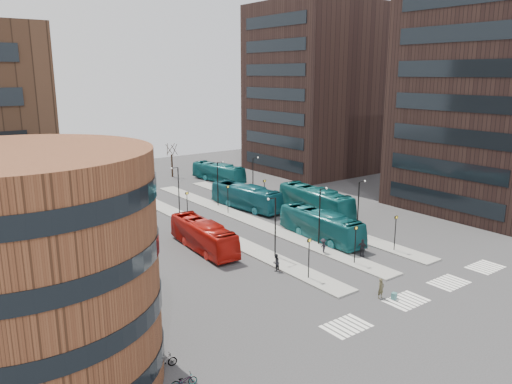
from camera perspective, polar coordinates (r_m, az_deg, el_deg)
ground at (r=41.96m, az=22.12°, el=-12.98°), size 160.00×160.00×0.00m
island_left at (r=59.35m, az=-5.58°, el=-4.18°), size 2.50×45.00×0.15m
island_mid at (r=62.51m, az=-0.87°, el=-3.20°), size 2.50×45.00×0.15m
island_right at (r=66.06m, az=3.35°, el=-2.30°), size 2.50×45.00×0.15m
suitcase at (r=42.99m, az=15.50°, el=-11.39°), size 0.51×0.44×0.55m
red_bus at (r=52.31m, az=-6.04°, el=-4.96°), size 3.30×11.14×3.06m
teal_bus_a at (r=55.65m, az=7.43°, el=-3.78°), size 3.22×11.67×3.22m
teal_bus_b at (r=67.51m, az=-1.15°, el=-0.57°), size 4.05×11.96×3.27m
teal_bus_c at (r=65.41m, az=6.81°, el=-1.02°), size 3.90×12.72×3.49m
teal_bus_d at (r=85.05m, az=-4.31°, el=2.26°), size 4.34×11.27×3.06m
traveller at (r=42.68m, az=14.09°, el=-10.64°), size 0.62×0.41×1.69m
commuter_a at (r=46.83m, az=2.28°, el=-8.05°), size 0.97×0.86×1.66m
commuter_b at (r=51.32m, az=12.08°, el=-6.28°), size 0.74×1.16×1.84m
commuter_c at (r=51.41m, az=7.68°, el=-6.18°), size 1.03×1.21×1.63m
bicycle_near at (r=31.52m, az=-8.24°, el=-20.55°), size 1.69×0.86×0.85m
bicycle_mid at (r=33.34m, az=-10.38°, el=-18.46°), size 1.63×0.74×0.95m
bicycle_far at (r=34.56m, az=-11.61°, el=-17.26°), size 1.95×1.36×0.97m
crosswalk_stripes at (r=45.20m, az=18.93°, el=-10.75°), size 22.35×2.40×0.01m
round_building at (r=31.01m, az=-25.14°, el=-8.64°), size 15.16×15.16×14.00m
tower_near at (r=73.71m, az=25.66°, el=9.83°), size 20.12×20.00×30.00m
tower_far at (r=94.55m, az=6.89°, el=11.54°), size 20.12×20.00×30.00m
sign_poles at (r=56.31m, az=2.98°, el=-2.62°), size 12.45×22.12×3.65m
lamp_posts at (r=60.41m, az=0.72°, el=-0.35°), size 14.04×20.24×6.12m
bare_trees at (r=90.03m, az=-12.82°, el=3.35°), size 10.97×8.14×5.90m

